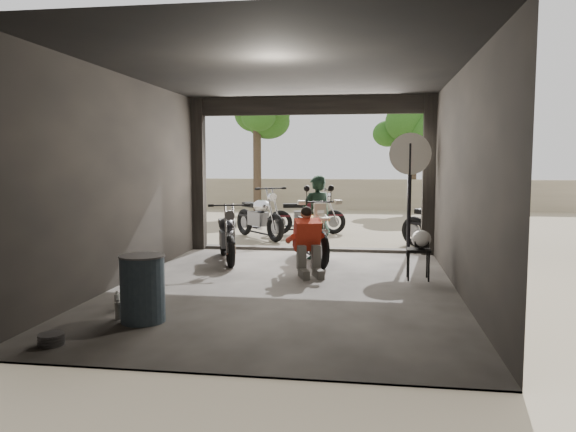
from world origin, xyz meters
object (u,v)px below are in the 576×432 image
(outside_bike_a, at_px, (259,213))
(sign_post, at_px, (410,174))
(rider, at_px, (317,218))
(oil_drum, at_px, (143,290))
(mechanic, at_px, (309,243))
(left_bike, at_px, (227,232))
(helmet, at_px, (421,239))
(stool, at_px, (418,253))
(main_bike, at_px, (311,230))
(outside_bike_b, at_px, (307,212))
(outside_bike_c, at_px, (442,221))

(outside_bike_a, bearing_deg, sign_post, -74.53)
(outside_bike_a, xyz_separation_m, rider, (1.68, -2.75, 0.17))
(oil_drum, bearing_deg, mechanic, 61.17)
(left_bike, xyz_separation_m, rider, (1.65, 0.47, 0.25))
(outside_bike_a, relative_size, helmet, 5.87)
(rider, bearing_deg, stool, 103.15)
(oil_drum, distance_m, sign_post, 6.20)
(main_bike, bearing_deg, outside_bike_b, 76.26)
(outside_bike_c, bearing_deg, left_bike, 158.57)
(main_bike, bearing_deg, helmet, -55.95)
(rider, xyz_separation_m, helmet, (1.83, -1.62, -0.15))
(outside_bike_a, height_order, outside_bike_c, outside_bike_a)
(outside_bike_a, relative_size, sign_post, 0.78)
(left_bike, height_order, outside_bike_b, outside_bike_b)
(main_bike, distance_m, outside_bike_a, 3.47)
(outside_bike_a, height_order, oil_drum, outside_bike_a)
(outside_bike_a, bearing_deg, main_bike, -103.81)
(stool, xyz_separation_m, oil_drum, (-3.36, -2.89, -0.04))
(main_bike, distance_m, sign_post, 2.27)
(left_bike, bearing_deg, mechanic, -54.98)
(mechanic, bearing_deg, helmet, -19.20)
(outside_bike_b, bearing_deg, left_bike, 153.05)
(main_bike, relative_size, outside_bike_a, 0.96)
(outside_bike_c, distance_m, rider, 2.99)
(rider, relative_size, sign_post, 0.67)
(main_bike, height_order, oil_drum, main_bike)
(outside_bike_a, bearing_deg, oil_drum, -130.75)
(mechanic, relative_size, oil_drum, 1.39)
(outside_bike_b, height_order, mechanic, outside_bike_b)
(stool, bearing_deg, outside_bike_c, 77.02)
(helmet, xyz_separation_m, sign_post, (-0.06, 2.14, 0.99))
(stool, distance_m, sign_post, 2.50)
(mechanic, distance_m, helmet, 1.80)
(outside_bike_a, bearing_deg, mechanic, -110.17)
(outside_bike_a, height_order, outside_bike_b, outside_bike_a)
(outside_bike_a, height_order, sign_post, sign_post)
(outside_bike_a, relative_size, stool, 3.69)
(oil_drum, bearing_deg, outside_bike_c, 56.21)
(outside_bike_a, xyz_separation_m, sign_post, (3.44, -2.24, 1.01))
(left_bike, distance_m, helmet, 3.66)
(left_bike, xyz_separation_m, outside_bike_b, (1.04, 4.18, 0.03))
(rider, distance_m, oil_drum, 4.84)
(outside_bike_c, relative_size, oil_drum, 2.33)
(rider, relative_size, mechanic, 1.47)
(outside_bike_b, relative_size, rider, 1.08)
(mechanic, relative_size, helmet, 3.42)
(main_bike, bearing_deg, stool, -57.59)
(rider, height_order, oil_drum, rider)
(stool, bearing_deg, main_bike, 143.85)
(main_bike, height_order, outside_bike_a, outside_bike_a)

